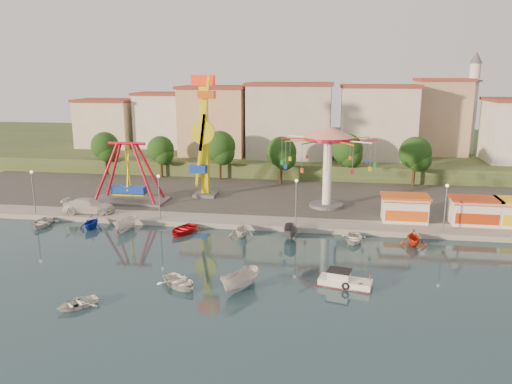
% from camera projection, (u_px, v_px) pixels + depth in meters
% --- Properties ---
extents(ground, '(200.00, 200.00, 0.00)m').
position_uv_depth(ground, '(196.00, 269.00, 45.28)').
color(ground, '#122D32').
rests_on(ground, ground).
extents(quay_deck, '(200.00, 100.00, 0.60)m').
position_uv_depth(quay_deck, '(276.00, 156.00, 104.78)').
color(quay_deck, '#9E998E').
rests_on(quay_deck, ground).
extents(asphalt_pad, '(90.00, 28.00, 0.01)m').
position_uv_depth(asphalt_pad, '(251.00, 189.00, 73.96)').
color(asphalt_pad, '#4C4944').
rests_on(asphalt_pad, quay_deck).
extents(hill_terrace, '(200.00, 60.00, 3.00)m').
position_uv_depth(hill_terrace, '(279.00, 147.00, 109.30)').
color(hill_terrace, '#384C26').
rests_on(hill_terrace, ground).
extents(pirate_ship_ride, '(10.00, 5.00, 8.00)m').
position_uv_depth(pirate_ship_ride, '(128.00, 174.00, 65.81)').
color(pirate_ship_ride, '#59595E').
rests_on(pirate_ship_ride, quay_deck).
extents(kamikaze_tower, '(3.40, 3.10, 16.50)m').
position_uv_depth(kamikaze_tower, '(205.00, 139.00, 67.44)').
color(kamikaze_tower, '#59595E').
rests_on(kamikaze_tower, quay_deck).
extents(wave_swinger, '(11.60, 11.60, 10.40)m').
position_uv_depth(wave_swinger, '(328.00, 148.00, 62.33)').
color(wave_swinger, '#59595E').
rests_on(wave_swinger, quay_deck).
extents(booth_left, '(5.40, 3.78, 3.08)m').
position_uv_depth(booth_left, '(405.00, 208.00, 57.53)').
color(booth_left, white).
rests_on(booth_left, quay_deck).
extents(booth_mid, '(5.40, 3.78, 3.08)m').
position_uv_depth(booth_mid, '(474.00, 211.00, 56.37)').
color(booth_mid, white).
rests_on(booth_mid, quay_deck).
extents(lamp_post_0, '(0.14, 0.14, 5.00)m').
position_uv_depth(lamp_post_0, '(34.00, 193.00, 60.70)').
color(lamp_post_0, '#59595E').
rests_on(lamp_post_0, quay_deck).
extents(lamp_post_1, '(0.14, 0.14, 5.00)m').
position_uv_depth(lamp_post_1, '(159.00, 198.00, 58.27)').
color(lamp_post_1, '#59595E').
rests_on(lamp_post_1, quay_deck).
extents(lamp_post_2, '(0.14, 0.14, 5.00)m').
position_uv_depth(lamp_post_2, '(296.00, 203.00, 55.83)').
color(lamp_post_2, '#59595E').
rests_on(lamp_post_2, quay_deck).
extents(lamp_post_3, '(0.14, 0.14, 5.00)m').
position_uv_depth(lamp_post_3, '(445.00, 209.00, 53.40)').
color(lamp_post_3, '#59595E').
rests_on(lamp_post_3, quay_deck).
extents(tree_0, '(4.60, 4.60, 7.19)m').
position_uv_depth(tree_0, '(105.00, 146.00, 83.49)').
color(tree_0, '#382314').
rests_on(tree_0, quay_deck).
extents(tree_1, '(4.35, 4.35, 6.80)m').
position_uv_depth(tree_1, '(161.00, 149.00, 81.33)').
color(tree_1, '#382314').
rests_on(tree_1, quay_deck).
extents(tree_2, '(5.02, 5.02, 7.85)m').
position_uv_depth(tree_2, '(220.00, 147.00, 79.22)').
color(tree_2, '#382314').
rests_on(tree_2, quay_deck).
extents(tree_3, '(4.68, 4.68, 7.32)m').
position_uv_depth(tree_3, '(281.00, 152.00, 76.40)').
color(tree_3, '#382314').
rests_on(tree_3, quay_deck).
extents(tree_4, '(4.86, 4.86, 7.60)m').
position_uv_depth(tree_4, '(347.00, 149.00, 77.70)').
color(tree_4, '#382314').
rests_on(tree_4, quay_deck).
extents(tree_5, '(4.83, 4.83, 7.54)m').
position_uv_depth(tree_5, '(415.00, 153.00, 74.45)').
color(tree_5, '#382314').
rests_on(tree_5, quay_deck).
extents(building_0, '(9.26, 9.53, 11.87)m').
position_uv_depth(building_0, '(88.00, 120.00, 92.54)').
color(building_0, beige).
rests_on(building_0, hill_terrace).
extents(building_1, '(12.33, 9.01, 8.63)m').
position_uv_depth(building_1, '(160.00, 126.00, 96.19)').
color(building_1, silver).
rests_on(building_1, hill_terrace).
extents(building_2, '(11.95, 9.28, 11.23)m').
position_uv_depth(building_2, '(228.00, 120.00, 94.45)').
color(building_2, tan).
rests_on(building_2, hill_terrace).
extents(building_3, '(12.59, 10.50, 9.20)m').
position_uv_depth(building_3, '(299.00, 129.00, 89.55)').
color(building_3, beige).
rests_on(building_3, hill_terrace).
extents(building_4, '(10.75, 9.23, 9.24)m').
position_uv_depth(building_4, '(374.00, 128.00, 90.77)').
color(building_4, beige).
rests_on(building_4, hill_terrace).
extents(building_5, '(12.77, 10.96, 11.21)m').
position_uv_depth(building_5, '(453.00, 125.00, 86.72)').
color(building_5, tan).
rests_on(building_5, hill_terrace).
extents(minaret, '(2.80, 2.80, 18.00)m').
position_uv_depth(minaret, '(472.00, 101.00, 88.77)').
color(minaret, silver).
rests_on(minaret, hill_terrace).
extents(cabin_motorboat, '(4.57, 2.52, 1.52)m').
position_uv_depth(cabin_motorboat, '(344.00, 282.00, 41.47)').
color(cabin_motorboat, white).
rests_on(cabin_motorboat, ground).
extents(rowboat_a, '(4.89, 4.78, 0.83)m').
position_uv_depth(rowboat_a, '(180.00, 282.00, 41.38)').
color(rowboat_a, white).
rests_on(rowboat_a, ground).
extents(rowboat_b, '(3.77, 3.90, 0.66)m').
position_uv_depth(rowboat_b, '(77.00, 303.00, 37.75)').
color(rowboat_b, white).
rests_on(rowboat_b, ground).
extents(skiff, '(3.59, 4.51, 1.66)m').
position_uv_depth(skiff, '(240.00, 281.00, 40.65)').
color(skiff, silver).
rests_on(skiff, ground).
extents(van, '(6.32, 3.01, 1.78)m').
position_uv_depth(van, '(89.00, 206.00, 61.04)').
color(van, silver).
rests_on(van, quay_deck).
extents(moored_boat_0, '(3.40, 4.36, 0.83)m').
position_uv_depth(moored_boat_0, '(42.00, 223.00, 57.83)').
color(moored_boat_0, silver).
rests_on(moored_boat_0, ground).
extents(moored_boat_1, '(2.74, 3.15, 1.61)m').
position_uv_depth(moored_boat_1, '(91.00, 222.00, 56.80)').
color(moored_boat_1, '#1325A7').
rests_on(moored_boat_1, ground).
extents(moored_boat_2, '(2.34, 3.89, 1.41)m').
position_uv_depth(moored_boat_2, '(125.00, 224.00, 56.20)').
color(moored_boat_2, silver).
rests_on(moored_boat_2, ground).
extents(moored_boat_3, '(4.03, 4.84, 0.86)m').
position_uv_depth(moored_boat_3, '(183.00, 229.00, 55.25)').
color(moored_boat_3, red).
rests_on(moored_boat_3, ground).
extents(moored_boat_4, '(2.81, 3.23, 1.65)m').
position_uv_depth(moored_boat_4, '(242.00, 229.00, 54.14)').
color(moored_boat_4, silver).
rests_on(moored_boat_4, ground).
extents(moored_boat_5, '(1.75, 3.86, 1.45)m').
position_uv_depth(moored_boat_5, '(291.00, 232.00, 53.35)').
color(moored_boat_5, '#56555A').
rests_on(moored_boat_5, ground).
extents(moored_boat_6, '(2.97, 3.92, 0.77)m').
position_uv_depth(moored_boat_6, '(353.00, 238.00, 52.42)').
color(moored_boat_6, silver).
rests_on(moored_boat_6, ground).
extents(moored_boat_7, '(2.75, 3.17, 1.64)m').
position_uv_depth(moored_boat_7, '(413.00, 237.00, 51.40)').
color(moored_boat_7, red).
rests_on(moored_boat_7, ground).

